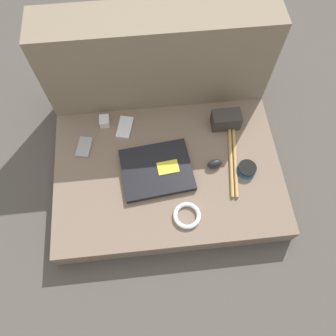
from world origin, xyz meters
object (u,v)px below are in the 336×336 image
(phone_silver, at_px, (125,127))
(phone_black, at_px, (84,147))
(camera_pouch, at_px, (226,120))
(laptop, at_px, (157,169))
(speaker_puck, at_px, (247,169))
(charger_brick, at_px, (105,121))
(computer_mouse, at_px, (215,163))

(phone_silver, height_order, phone_black, same)
(phone_silver, xyz_separation_m, camera_pouch, (0.46, -0.03, 0.03))
(laptop, bearing_deg, speaker_puck, -12.10)
(charger_brick, bearing_deg, phone_black, -128.50)
(speaker_puck, xyz_separation_m, phone_silver, (-0.51, 0.27, -0.01))
(laptop, distance_m, speaker_puck, 0.39)
(phone_silver, xyz_separation_m, phone_black, (-0.18, -0.09, 0.00))
(speaker_puck, bearing_deg, charger_brick, 152.98)
(computer_mouse, relative_size, speaker_puck, 0.86)
(phone_silver, height_order, charger_brick, charger_brick)
(phone_black, bearing_deg, laptop, -12.64)
(laptop, relative_size, phone_black, 2.89)
(laptop, bearing_deg, phone_black, 149.27)
(laptop, xyz_separation_m, phone_silver, (-0.13, 0.23, -0.01))
(phone_black, bearing_deg, computer_mouse, -2.30)
(laptop, xyz_separation_m, phone_black, (-0.31, 0.15, -0.01))
(camera_pouch, bearing_deg, computer_mouse, -112.56)
(computer_mouse, height_order, phone_silver, computer_mouse)
(laptop, height_order, charger_brick, charger_brick)
(computer_mouse, bearing_deg, speaker_puck, -25.43)
(laptop, distance_m, computer_mouse, 0.25)
(phone_black, height_order, camera_pouch, camera_pouch)
(computer_mouse, xyz_separation_m, camera_pouch, (0.08, 0.20, 0.02))
(charger_brick, bearing_deg, laptop, -50.60)
(computer_mouse, bearing_deg, phone_black, 157.08)
(camera_pouch, bearing_deg, charger_brick, 173.33)
(laptop, distance_m, phone_black, 0.34)
(laptop, xyz_separation_m, charger_brick, (-0.22, 0.26, 0.01))
(speaker_puck, bearing_deg, computer_mouse, 162.93)
(speaker_puck, bearing_deg, phone_black, 164.95)
(computer_mouse, xyz_separation_m, phone_silver, (-0.38, 0.23, -0.01))
(laptop, relative_size, speaker_puck, 3.91)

